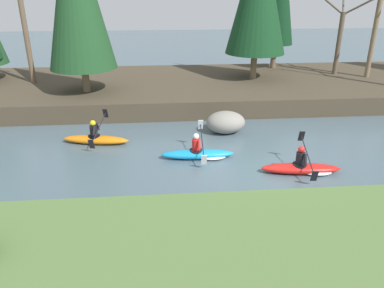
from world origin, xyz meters
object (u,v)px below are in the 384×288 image
at_px(kayaker_middle, 200,153).
at_px(kayaker_trailing, 96,138).
at_px(kayaker_lead, 304,168).
at_px(boulder_midstream, 226,122).

xyz_separation_m(kayaker_middle, kayaker_trailing, (-4.11, 1.78, 0.02)).
bearing_deg(kayaker_lead, kayaker_trailing, 162.18).
relative_size(kayaker_middle, kayaker_trailing, 1.00).
height_order(kayaker_lead, boulder_midstream, kayaker_lead).
height_order(kayaker_trailing, boulder_midstream, kayaker_trailing).
distance_m(kayaker_middle, kayaker_trailing, 4.48).
distance_m(kayaker_lead, kayaker_middle, 3.76).
xyz_separation_m(kayaker_trailing, boulder_midstream, (5.49, 0.78, 0.26)).
bearing_deg(kayaker_lead, boulder_midstream, 122.50).
bearing_deg(kayaker_trailing, boulder_midstream, 18.88).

